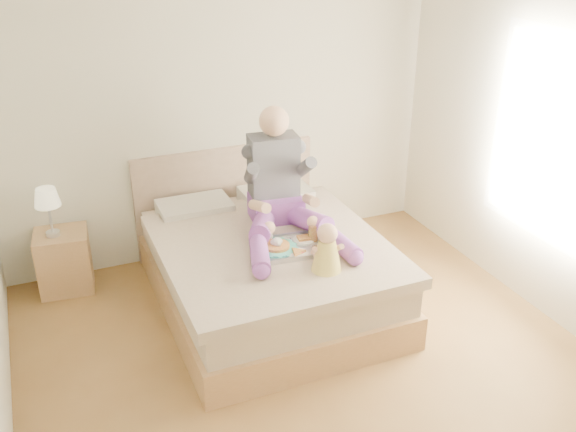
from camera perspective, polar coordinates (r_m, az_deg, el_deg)
name	(u,v)px	position (r m, az deg, el deg)	size (l,w,h in m)	color
room	(336,173)	(3.90, 4.30, 3.82)	(4.02, 4.22, 2.71)	brown
bed	(264,264)	(5.28, -2.17, -4.31)	(1.70, 2.18, 1.00)	#9B7348
nightstand	(64,261)	(5.75, -19.26, -3.79)	(0.47, 0.43, 0.53)	#9B7348
lamp	(47,200)	(5.48, -20.63, 1.33)	(0.21, 0.21, 0.42)	silver
adult	(280,193)	(5.13, -0.68, 2.06)	(0.83, 1.22, 0.98)	purple
tray	(290,245)	(4.88, 0.16, -2.56)	(0.55, 0.45, 0.15)	silver
baby	(326,251)	(4.57, 3.44, -3.11)	(0.24, 0.33, 0.36)	gold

